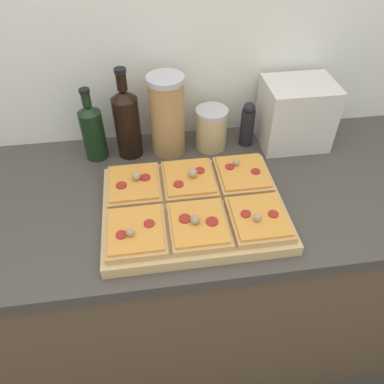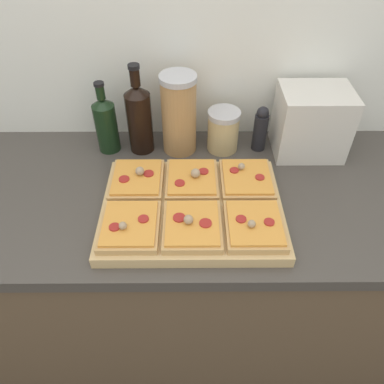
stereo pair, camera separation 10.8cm
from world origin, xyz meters
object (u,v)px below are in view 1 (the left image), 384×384
(wine_bottle, at_px, (127,122))
(toaster_oven, at_px, (296,114))
(cutting_board, at_px, (193,208))
(pepper_mill, at_px, (247,124))
(olive_oil_bottle, at_px, (93,131))
(grain_jar_tall, at_px, (167,116))
(grain_jar_short, at_px, (211,128))

(wine_bottle, height_order, toaster_oven, wine_bottle)
(cutting_board, relative_size, toaster_oven, 2.04)
(wine_bottle, xyz_separation_m, pepper_mill, (0.41, 0.00, -0.05))
(pepper_mill, bearing_deg, olive_oil_bottle, 180.00)
(cutting_board, distance_m, toaster_oven, 0.51)
(olive_oil_bottle, height_order, wine_bottle, wine_bottle)
(cutting_board, xyz_separation_m, grain_jar_tall, (-0.04, 0.32, 0.12))
(wine_bottle, distance_m, grain_jar_short, 0.29)
(cutting_board, relative_size, grain_jar_tall, 1.88)
(wine_bottle, distance_m, pepper_mill, 0.41)
(toaster_oven, bearing_deg, olive_oil_bottle, 179.09)
(cutting_board, relative_size, olive_oil_bottle, 2.05)
(grain_jar_short, relative_size, pepper_mill, 0.90)
(pepper_mill, height_order, toaster_oven, toaster_oven)
(olive_oil_bottle, distance_m, grain_jar_tall, 0.25)
(olive_oil_bottle, bearing_deg, cutting_board, -47.73)
(grain_jar_tall, distance_m, toaster_oven, 0.44)
(olive_oil_bottle, distance_m, toaster_oven, 0.69)
(grain_jar_tall, relative_size, toaster_oven, 1.08)
(cutting_board, distance_m, grain_jar_tall, 0.34)
(grain_jar_tall, xyz_separation_m, pepper_mill, (0.28, 0.00, -0.06))
(pepper_mill, bearing_deg, wine_bottle, 180.00)
(grain_jar_tall, bearing_deg, grain_jar_short, 0.00)
(olive_oil_bottle, xyz_separation_m, toaster_oven, (0.69, -0.01, 0.01))
(cutting_board, height_order, olive_oil_bottle, olive_oil_bottle)
(cutting_board, bearing_deg, grain_jar_short, 71.14)
(grain_jar_short, bearing_deg, pepper_mill, 0.00)
(grain_jar_short, xyz_separation_m, pepper_mill, (0.13, 0.00, 0.01))
(grain_jar_tall, bearing_deg, olive_oil_bottle, 180.00)
(wine_bottle, distance_m, grain_jar_tall, 0.13)
(olive_oil_bottle, relative_size, wine_bottle, 0.81)
(cutting_board, xyz_separation_m, toaster_oven, (0.40, 0.31, 0.10))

